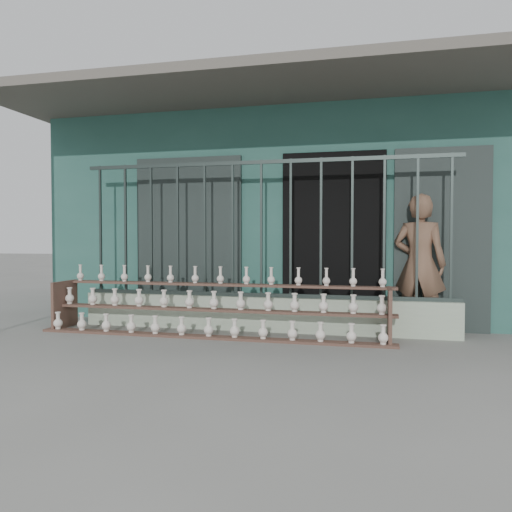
# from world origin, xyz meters

# --- Properties ---
(ground) EXTENTS (60.00, 60.00, 0.00)m
(ground) POSITION_xyz_m (0.00, 0.00, 0.00)
(ground) COLOR slate
(workshop_building) EXTENTS (7.40, 6.60, 3.21)m
(workshop_building) POSITION_xyz_m (0.00, 4.23, 1.62)
(workshop_building) COLOR #2A594F
(workshop_building) RESTS_ON ground
(parapet_wall) EXTENTS (5.00, 0.20, 0.45)m
(parapet_wall) POSITION_xyz_m (0.00, 1.30, 0.23)
(parapet_wall) COLOR #ADBFA4
(parapet_wall) RESTS_ON ground
(security_fence) EXTENTS (5.00, 0.04, 1.80)m
(security_fence) POSITION_xyz_m (-0.00, 1.30, 1.35)
(security_fence) COLOR #283330
(security_fence) RESTS_ON parapet_wall
(shelf_rack) EXTENTS (4.50, 0.68, 0.85)m
(shelf_rack) POSITION_xyz_m (-0.52, 0.88, 0.36)
(shelf_rack) COLOR brown
(shelf_rack) RESTS_ON ground
(elderly_woman) EXTENTS (0.74, 0.58, 1.79)m
(elderly_woman) POSITION_xyz_m (2.01, 1.58, 0.89)
(elderly_woman) COLOR brown
(elderly_woman) RESTS_ON ground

